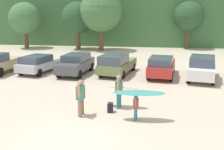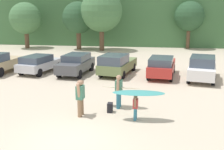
{
  "view_description": "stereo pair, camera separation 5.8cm",
  "coord_description": "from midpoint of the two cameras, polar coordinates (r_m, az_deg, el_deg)",
  "views": [
    {
      "loc": [
        2.99,
        -9.32,
        4.78
      ],
      "look_at": [
        0.78,
        6.67,
        1.01
      ],
      "focal_mm": 44.62,
      "sensor_mm": 36.0,
      "label": 1
    },
    {
      "loc": [
        3.04,
        -9.31,
        4.78
      ],
      "look_at": [
        0.78,
        6.67,
        1.01
      ],
      "focal_mm": 44.62,
      "sensor_mm": 36.0,
      "label": 2
    }
  ],
  "objects": [
    {
      "name": "ground_plane",
      "position": [
        10.89,
        -9.3,
        -13.07
      ],
      "size": [
        120.0,
        120.0,
        0.0
      ],
      "primitive_type": "plane",
      "color": "beige"
    },
    {
      "name": "hillside_ridge",
      "position": [
        43.06,
        3.92,
        12.21
      ],
      "size": [
        108.0,
        12.0,
        8.19
      ],
      "primitive_type": "cube",
      "color": "#427042",
      "rests_on": "ground_plane"
    },
    {
      "name": "tree_center_right",
      "position": [
        37.47,
        -17.48,
        10.99
      ],
      "size": [
        3.98,
        3.98,
        5.77
      ],
      "color": "brown",
      "rests_on": "ground_plane"
    },
    {
      "name": "tree_ridge_back",
      "position": [
        35.01,
        -7.11,
        11.54
      ],
      "size": [
        3.88,
        3.88,
        5.83
      ],
      "color": "brown",
      "rests_on": "ground_plane"
    },
    {
      "name": "tree_far_right",
      "position": [
        33.69,
        -2.33,
        12.95
      ],
      "size": [
        4.95,
        4.95,
        7.17
      ],
      "color": "brown",
      "rests_on": "ground_plane"
    },
    {
      "name": "tree_far_left",
      "position": [
        36.58,
        15.41,
        11.51
      ],
      "size": [
        3.69,
        3.69,
        5.9
      ],
      "color": "brown",
      "rests_on": "ground_plane"
    },
    {
      "name": "parked_car_silver",
      "position": [
        22.4,
        -14.87,
        2.32
      ],
      "size": [
        2.55,
        4.27,
        1.39
      ],
      "rotation": [
        0.0,
        0.0,
        1.36
      ],
      "color": "silver",
      "rests_on": "ground_plane"
    },
    {
      "name": "parked_car_dark_gray",
      "position": [
        21.37,
        -7.49,
        2.34
      ],
      "size": [
        2.14,
        4.39,
        1.53
      ],
      "rotation": [
        0.0,
        0.0,
        1.47
      ],
      "color": "#4C4F54",
      "rests_on": "ground_plane"
    },
    {
      "name": "parked_car_olive_green",
      "position": [
        20.98,
        0.85,
        2.27
      ],
      "size": [
        2.68,
        4.72,
        1.61
      ],
      "rotation": [
        0.0,
        0.0,
        1.38
      ],
      "color": "#6B7F4C",
      "rests_on": "ground_plane"
    },
    {
      "name": "parked_car_red",
      "position": [
        20.65,
        10.03,
        1.84
      ],
      "size": [
        2.25,
        4.61,
        1.52
      ],
      "rotation": [
        0.0,
        0.0,
        1.45
      ],
      "color": "#B72D28",
      "rests_on": "ground_plane"
    },
    {
      "name": "parked_car_white",
      "position": [
        20.45,
        17.88,
        1.48
      ],
      "size": [
        2.59,
        4.68,
        1.68
      ],
      "rotation": [
        0.0,
        0.0,
        1.37
      ],
      "color": "white",
      "rests_on": "ground_plane"
    },
    {
      "name": "person_adult",
      "position": [
        13.8,
        1.32,
        -2.97
      ],
      "size": [
        0.34,
        0.7,
        1.68
      ],
      "rotation": [
        0.0,
        0.0,
        3.07
      ],
      "color": "teal",
      "rests_on": "ground_plane"
    },
    {
      "name": "person_child",
      "position": [
        12.41,
        4.76,
        -6.33
      ],
      "size": [
        0.23,
        0.47,
        1.15
      ],
      "rotation": [
        0.0,
        0.0,
        3.07
      ],
      "color": "teal",
      "rests_on": "ground_plane"
    },
    {
      "name": "person_companion",
      "position": [
        12.82,
        -6.58,
        -4.27
      ],
      "size": [
        0.34,
        0.8,
        1.7
      ],
      "rotation": [
        0.0,
        0.0,
        3.07
      ],
      "color": "#8C6B4C",
      "rests_on": "ground_plane"
    },
    {
      "name": "surfboard_cream",
      "position": [
        13.89,
        1.78,
        -2.59
      ],
      "size": [
        2.04,
        0.71,
        0.22
      ],
      "rotation": [
        0.0,
        0.0,
        3.06
      ],
      "color": "beige"
    },
    {
      "name": "surfboard_teal",
      "position": [
        12.24,
        5.41,
        -3.68
      ],
      "size": [
        2.33,
        0.78,
        0.14
      ],
      "rotation": [
        0.0,
        0.0,
        3.2
      ],
      "color": "teal"
    },
    {
      "name": "backpack_dropped",
      "position": [
        13.43,
        -0.49,
        -6.69
      ],
      "size": [
        0.24,
        0.34,
        0.45
      ],
      "color": "black",
      "rests_on": "ground_plane"
    }
  ]
}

